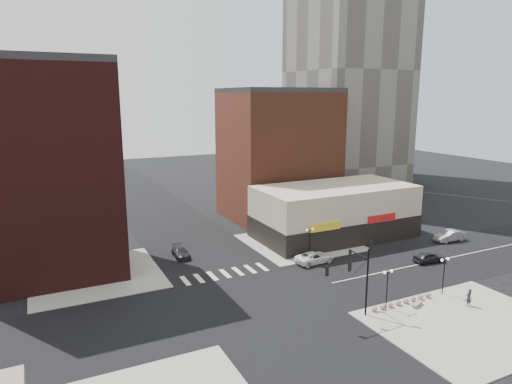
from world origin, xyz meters
TOP-DOWN VIEW (x-y plane):
  - ground at (0.00, 0.00)m, footprint 240.00×240.00m
  - road_ew at (0.00, 0.00)m, footprint 200.00×14.00m
  - road_ns at (0.00, 0.00)m, footprint 14.00×200.00m
  - sidewalk_nw at (-14.50, 14.50)m, footprint 15.00×15.00m
  - sidewalk_ne at (14.50, 14.50)m, footprint 15.00×15.00m
  - sidewalk_se at (16.00, -14.00)m, footprint 18.00×14.00m
  - building_nw at (-19.00, 18.50)m, footprint 16.00×15.00m
  - building_ne_midrise at (19.00, 29.50)m, footprint 18.00×15.00m
  - tower_far at (60.00, 56.00)m, footprint 18.00×18.00m
  - building_ne_row at (21.00, 15.00)m, footprint 24.20×12.20m
  - traffic_signal at (7.24, -7.83)m, footprint 5.59×3.09m
  - street_lamp_se_a at (11.00, -8.00)m, footprint 1.22×0.32m
  - street_lamp_se_b at (19.00, -8.00)m, footprint 1.22×0.32m
  - street_lamp_ne at (12.00, 8.00)m, footprint 1.22×0.32m
  - bollard_row at (13.17, -8.00)m, footprint 7.94×0.59m
  - white_suv at (11.83, 6.50)m, footprint 5.50×2.82m
  - dark_sedan_east at (25.46, 0.01)m, footprint 4.42×2.15m
  - silver_sedan at (35.22, 5.23)m, footprint 5.10×2.07m
  - dark_sedan_north at (-3.24, 16.40)m, footprint 2.15×4.73m
  - pedestrian at (19.08, -11.30)m, footprint 0.69×0.46m
  - stone_bench at (14.31, -9.00)m, footprint 1.74×1.08m

SIDE VIEW (x-z plane):
  - ground at x=0.00m, z-range 0.00..0.00m
  - road_ew at x=0.00m, z-range 0.00..0.02m
  - road_ns at x=0.00m, z-range 0.00..0.02m
  - sidewalk_nw at x=-14.50m, z-range 0.00..0.12m
  - sidewalk_ne at x=14.50m, z-range 0.00..0.12m
  - sidewalk_se at x=16.00m, z-range 0.00..0.12m
  - stone_bench at x=14.31m, z-range 0.13..0.52m
  - bollard_row at x=13.17m, z-range 0.12..0.71m
  - dark_sedan_north at x=-3.24m, z-range 0.00..1.34m
  - dark_sedan_east at x=25.46m, z-range 0.00..1.45m
  - white_suv at x=11.83m, z-range 0.00..1.48m
  - silver_sedan at x=35.22m, z-range 0.00..1.65m
  - pedestrian at x=19.08m, z-range 0.12..2.00m
  - street_lamp_se_a at x=11.00m, z-range 1.21..5.37m
  - street_lamp_se_b at x=19.00m, z-range 1.21..5.37m
  - street_lamp_ne at x=12.00m, z-range 1.21..5.37m
  - building_ne_row at x=21.00m, z-range -0.70..7.30m
  - traffic_signal at x=7.24m, z-range 1.07..8.85m
  - building_ne_midrise at x=19.00m, z-range 0.00..22.00m
  - building_nw at x=-19.00m, z-range 0.00..25.00m
  - tower_far at x=60.00m, z-range 0.00..82.00m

